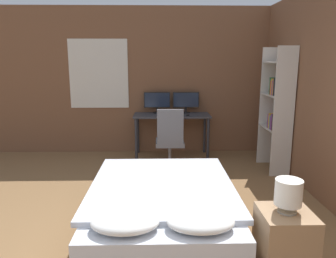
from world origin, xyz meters
TOP-DOWN VIEW (x-y plane):
  - wall_back at (-0.02, 4.38)m, footprint 12.00×0.08m
  - bed at (-0.26, 1.35)m, footprint 1.49×2.04m
  - nightstand at (0.73, 0.59)m, footprint 0.41×0.43m
  - bedside_lamp at (0.73, 0.59)m, footprint 0.21×0.21m
  - desk at (-0.06, 4.04)m, footprint 1.37×0.55m
  - monitor_left at (-0.33, 4.21)m, footprint 0.48×0.16m
  - monitor_right at (0.20, 4.21)m, footprint 0.48×0.16m
  - keyboard at (-0.06, 3.86)m, footprint 0.37×0.13m
  - computer_mouse at (0.21, 3.86)m, footprint 0.07×0.05m
  - office_chair at (-0.12, 3.29)m, footprint 0.52×0.52m
  - bookshelf at (1.55, 3.19)m, footprint 0.31×0.70m

SIDE VIEW (x-z plane):
  - bed at x=-0.26m, z-range -0.04..0.51m
  - nightstand at x=0.73m, z-range 0.00..0.56m
  - office_chair at x=-0.12m, z-range -0.11..0.90m
  - desk at x=-0.06m, z-range 0.28..1.06m
  - bedside_lamp at x=0.73m, z-range 0.59..0.86m
  - keyboard at x=-0.06m, z-range 0.78..0.80m
  - computer_mouse at x=0.21m, z-range 0.78..0.81m
  - monitor_left at x=-0.33m, z-range 0.81..1.20m
  - monitor_right at x=0.20m, z-range 0.81..1.20m
  - bookshelf at x=1.55m, z-range 0.09..2.04m
  - wall_back at x=-0.02m, z-range 0.00..2.70m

